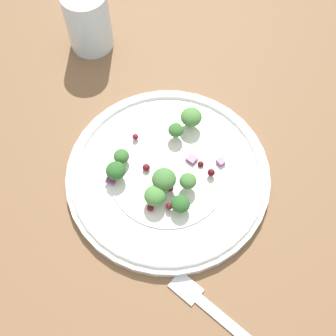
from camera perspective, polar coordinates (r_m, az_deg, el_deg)
The scene contains 23 objects.
ground_plane at distance 60.80cm, azimuth -0.46°, elevation -3.31°, with size 180.00×180.00×2.00cm, color brown.
plate at distance 59.99cm, azimuth 0.00°, elevation -0.81°, with size 26.27×26.27×1.70cm.
dressing_pool at distance 59.60cm, azimuth 0.00°, elevation -0.62°, with size 15.24×15.24×0.20cm, color white.
broccoli_floret_0 at distance 57.18cm, azimuth 2.46°, elevation -1.62°, with size 2.11×2.11×2.13cm.
broccoli_floret_1 at distance 56.28cm, azimuth 1.55°, elevation -4.43°, with size 2.30×2.30×2.33cm.
broccoli_floret_2 at distance 58.16cm, azimuth -6.40°, elevation -0.35°, with size 2.47×2.47×2.50cm.
broccoli_floret_3 at distance 61.67cm, azimuth 2.85°, elevation 6.22°, with size 2.81×2.81×2.84cm.
broccoli_floret_4 at distance 59.61cm, azimuth -5.72°, elevation 1.42°, with size 2.00×2.00×2.03cm.
broccoli_floret_5 at distance 56.23cm, azimuth -1.23°, elevation -3.63°, with size 2.64×2.64×2.67cm.
broccoli_floret_6 at distance 60.75cm, azimuth 0.97°, elevation 4.64°, with size 2.02×2.02×2.05cm.
broccoli_floret_7 at distance 56.61cm, azimuth -0.24°, elevation -1.50°, with size 2.96×2.96×2.99cm.
cranberry_0 at distance 56.89cm, azimuth -1.86°, elevation -5.06°, with size 0.89×0.89×0.89cm, color maroon.
cranberry_1 at distance 57.84cm, azimuth 0.14°, elevation -2.75°, with size 0.82×0.82×0.82cm, color maroon.
cranberry_2 at distance 61.58cm, azimuth -4.02°, elevation 3.84°, with size 0.81×0.81×0.81cm, color maroon.
cranberry_3 at distance 58.88cm, azimuth 5.31°, elevation -0.56°, with size 0.95×0.95×0.95cm, color #4C0A14.
cranberry_4 at distance 56.69cm, azimuth 0.14°, elevation -4.71°, with size 0.83×0.83×0.83cm, color maroon.
cranberry_5 at distance 59.96cm, azimuth 4.02°, elevation 0.46°, with size 0.81×0.81×0.81cm, color #4C0A14.
cranberry_6 at distance 59.39cm, azimuth -2.68°, elevation 0.06°, with size 0.96×0.96×0.96cm, color maroon.
onion_bit_0 at distance 58.97cm, azimuth -7.05°, elevation -1.57°, with size 0.81×1.27×0.31cm, color #843D75.
onion_bit_1 at distance 60.20cm, azimuth 2.92°, elevation 1.12°, with size 1.10×1.21×0.53cm, color #843D75.
onion_bit_2 at distance 60.22cm, azimuth 6.47°, elevation 0.78°, with size 0.86×0.98×0.59cm, color #934C84.
fork at distance 55.34cm, azimuth 7.53°, elevation -18.44°, with size 5.37×18.60×0.50cm.
water_glass at distance 71.40cm, azimuth -9.76°, elevation 17.41°, with size 6.54×6.54×9.44cm, color silver.
Camera 1 is at (21.46, 12.46, 54.51)cm, focal length 49.80 mm.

